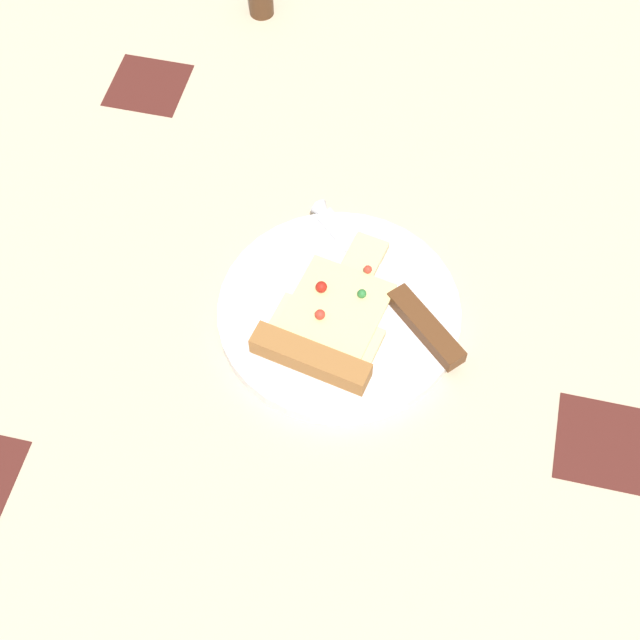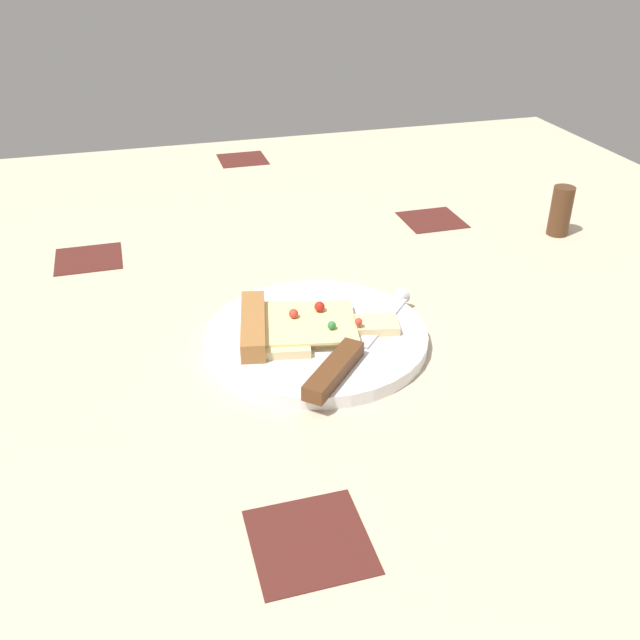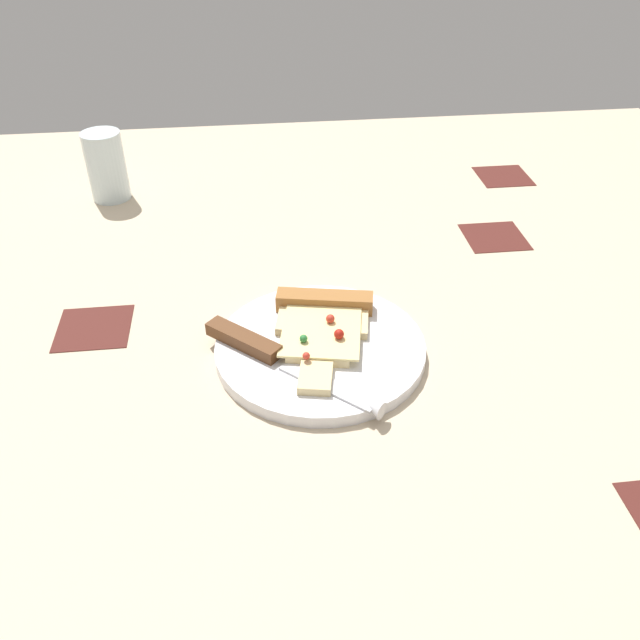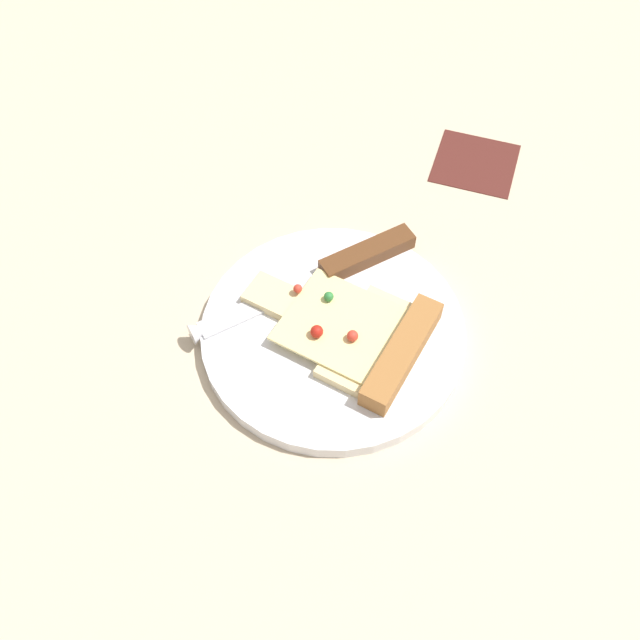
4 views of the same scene
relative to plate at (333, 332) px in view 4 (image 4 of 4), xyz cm
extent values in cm
cube|color=#C6B293|center=(-4.22, -0.70, -2.26)|extent=(154.73, 154.73, 3.00)
cube|color=#4C1E19|center=(27.48, -8.27, -0.86)|extent=(9.00, 9.00, 0.20)
cylinder|color=silver|center=(0.00, 0.00, 0.00)|extent=(24.77, 24.77, 1.53)
cube|color=beige|center=(-0.78, -3.92, 1.26)|extent=(11.96, 8.04, 1.00)
cube|color=beige|center=(0.29, 1.47, 1.26)|extent=(8.16, 6.90, 1.00)
cube|color=beige|center=(1.27, 6.37, 1.26)|extent=(4.55, 5.80, 1.00)
cube|color=#EDD88C|center=(-0.20, -0.98, 1.91)|extent=(10.98, 11.61, 0.30)
cube|color=#9E6633|center=(-1.37, -6.86, 1.86)|extent=(12.28, 4.90, 2.20)
sphere|color=red|center=(-1.47, -2.26, 2.59)|extent=(1.05, 1.05, 1.05)
sphere|color=red|center=(2.06, 4.18, 2.49)|extent=(0.85, 0.85, 0.85)
sphere|color=#2D7A38|center=(2.06, 1.12, 2.53)|extent=(0.93, 0.93, 0.93)
sphere|color=#B21E14|center=(-2.06, 0.92, 2.65)|extent=(1.18, 1.18, 1.18)
cube|color=silver|center=(0.08, 7.49, 0.91)|extent=(10.20, 9.58, 0.30)
cone|color=silver|center=(-4.35, 11.54, 0.91)|extent=(2.83, 2.83, 2.00)
cube|color=#593319|center=(8.93, -0.62, 1.56)|extent=(8.86, 8.38, 1.60)
camera|label=1|loc=(9.14, -48.54, 78.72)|focal=51.19mm
camera|label=2|loc=(63.97, -17.87, 41.28)|focal=39.23mm
camera|label=3|loc=(7.22, 60.29, 48.91)|focal=37.07mm
camera|label=4|loc=(-35.06, -10.24, 55.50)|focal=39.63mm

